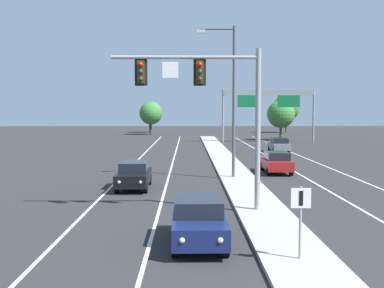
{
  "coord_description": "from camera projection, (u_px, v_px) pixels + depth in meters",
  "views": [
    {
      "loc": [
        -3.39,
        -8.56,
        4.62
      ],
      "look_at": [
        -3.2,
        11.41,
        3.2
      ],
      "focal_mm": 44.6,
      "sensor_mm": 36.0,
      "label": 1
    }
  ],
  "objects": [
    {
      "name": "car_oncoming_navy",
      "position": [
        199.0,
        220.0,
        16.52
      ],
      "size": [
        1.84,
        4.48,
        1.58
      ],
      "color": "#141E4C",
      "rests_on": "ground"
    },
    {
      "name": "lane_stripe_oncoming_center",
      "position": [
        169.0,
        175.0,
        33.79
      ],
      "size": [
        0.14,
        100.0,
        0.01
      ],
      "primitive_type": "cube",
      "color": "silver",
      "rests_on": "ground"
    },
    {
      "name": "car_oncoming_black",
      "position": [
        134.0,
        175.0,
        28.07
      ],
      "size": [
        1.85,
        4.48,
        1.58
      ],
      "color": "black",
      "rests_on": "ground"
    },
    {
      "name": "tree_far_left_c",
      "position": [
        151.0,
        113.0,
        89.16
      ],
      "size": [
        4.31,
        4.31,
        6.24
      ],
      "color": "#4C3823",
      "rests_on": "ground"
    },
    {
      "name": "overhead_signal_mast",
      "position": [
        211.0,
        95.0,
        21.14
      ],
      "size": [
        6.62,
        0.44,
        7.2
      ],
      "color": "gray",
      "rests_on": "median_island"
    },
    {
      "name": "median_island",
      "position": [
        248.0,
        191.0,
        26.85
      ],
      "size": [
        2.4,
        110.0,
        0.15
      ],
      "primitive_type": "cube",
      "color": "#9E9B93",
      "rests_on": "ground"
    },
    {
      "name": "tree_far_right_c",
      "position": [
        286.0,
        108.0,
        97.16
      ],
      "size": [
        5.37,
        5.37,
        7.76
      ],
      "color": "#4C3823",
      "rests_on": "ground"
    },
    {
      "name": "edge_stripe_right",
      "position": [
        347.0,
        175.0,
        33.91
      ],
      "size": [
        0.14,
        100.0,
        0.01
      ],
      "primitive_type": "cube",
      "color": "silver",
      "rests_on": "ground"
    },
    {
      "name": "street_lamp_median",
      "position": [
        231.0,
        93.0,
        31.65
      ],
      "size": [
        2.58,
        0.28,
        10.0
      ],
      "color": "#4C4C51",
      "rests_on": "median_island"
    },
    {
      "name": "highway_sign_gantry",
      "position": [
        269.0,
        99.0,
        68.04
      ],
      "size": [
        13.28,
        0.42,
        7.5
      ],
      "color": "gray",
      "rests_on": "ground"
    },
    {
      "name": "edge_stripe_left",
      "position": [
        123.0,
        175.0,
        33.76
      ],
      "size": [
        0.14,
        100.0,
        0.01
      ],
      "primitive_type": "cube",
      "color": "silver",
      "rests_on": "ground"
    },
    {
      "name": "lane_stripe_receding_center",
      "position": [
        301.0,
        175.0,
        33.88
      ],
      "size": [
        0.14,
        100.0,
        0.01
      ],
      "primitive_type": "cube",
      "color": "silver",
      "rests_on": "ground"
    },
    {
      "name": "tree_far_left_b",
      "position": [
        150.0,
        113.0,
        98.35
      ],
      "size": [
        4.18,
        4.18,
        6.04
      ],
      "color": "#4C3823",
      "rests_on": "ground"
    },
    {
      "name": "car_receding_grey",
      "position": [
        279.0,
        145.0,
        52.32
      ],
      "size": [
        1.85,
        4.48,
        1.58
      ],
      "color": "slate",
      "rests_on": "ground"
    },
    {
      "name": "median_sign_post",
      "position": [
        300.0,
        212.0,
        14.26
      ],
      "size": [
        0.6,
        0.1,
        2.2
      ],
      "color": "gray",
      "rests_on": "median_island"
    },
    {
      "name": "tree_far_right_a",
      "position": [
        281.0,
        114.0,
        73.0
      ],
      "size": [
        4.24,
        4.24,
        6.13
      ],
      "color": "#4C3823",
      "rests_on": "ground"
    },
    {
      "name": "car_receding_red",
      "position": [
        276.0,
        162.0,
        35.02
      ],
      "size": [
        1.85,
        4.48,
        1.58
      ],
      "color": "maroon",
      "rests_on": "ground"
    }
  ]
}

